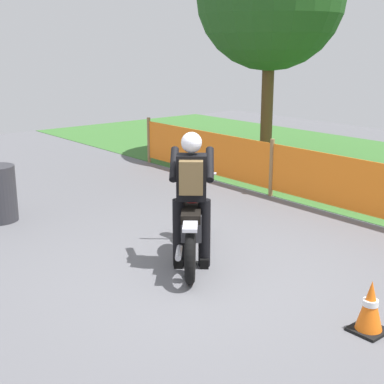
# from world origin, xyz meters

# --- Properties ---
(ground) EXTENTS (24.00, 24.00, 0.02)m
(ground) POSITION_xyz_m (0.00, 0.00, -0.01)
(ground) COLOR #5B5B60
(barrier_fence) EXTENTS (11.55, 0.08, 1.05)m
(barrier_fence) POSITION_xyz_m (0.00, 3.19, 0.54)
(barrier_fence) COLOR olive
(barrier_fence) RESTS_ON ground
(motorcycle_lead) EXTENTS (1.68, 1.49, 1.01)m
(motorcycle_lead) POSITION_xyz_m (-0.47, 0.12, 0.49)
(motorcycle_lead) COLOR black
(motorcycle_lead) RESTS_ON ground
(rider_lead) EXTENTS (0.78, 0.75, 1.69)m
(rider_lead) POSITION_xyz_m (-0.30, -0.03, 0.95)
(rider_lead) COLOR black
(rider_lead) RESTS_ON ground
(traffic_cone) EXTENTS (0.32, 0.32, 0.53)m
(traffic_cone) POSITION_xyz_m (2.06, 0.25, 0.26)
(traffic_cone) COLOR black
(traffic_cone) RESTS_ON ground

